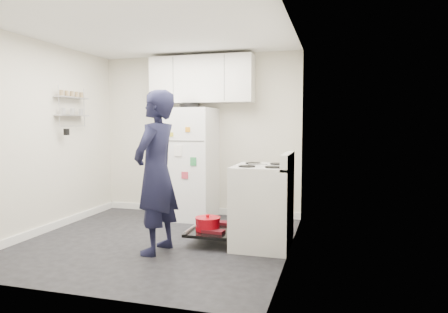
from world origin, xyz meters
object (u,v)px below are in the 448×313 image
(electric_range, at_px, (262,207))
(refrigerator, at_px, (190,163))
(open_oven_door, at_px, (211,227))
(person, at_px, (156,172))

(electric_range, relative_size, refrigerator, 0.63)
(open_oven_door, relative_size, refrigerator, 0.40)
(refrigerator, xyz_separation_m, person, (0.21, -1.63, 0.06))
(electric_range, xyz_separation_m, refrigerator, (-1.29, 1.10, 0.37))
(electric_range, distance_m, refrigerator, 1.74)
(open_oven_door, distance_m, person, 0.99)
(person, bearing_deg, open_oven_door, 141.95)
(electric_range, bearing_deg, refrigerator, 139.65)
(electric_range, height_order, refrigerator, refrigerator)
(open_oven_door, relative_size, person, 0.39)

